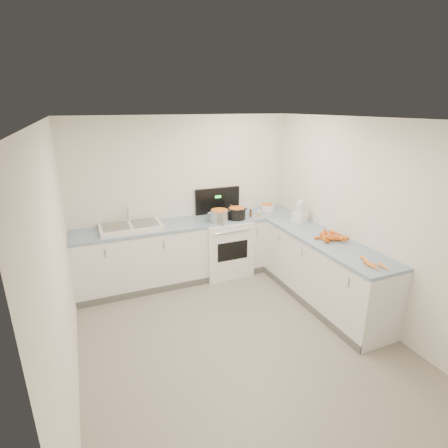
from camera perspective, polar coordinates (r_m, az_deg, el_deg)
name	(u,v)px	position (r m, az deg, el deg)	size (l,w,h in m)	color
floor	(236,338)	(4.38, 2.03, -18.08)	(3.50, 4.00, 0.00)	gray
ceiling	(239,119)	(3.50, 2.52, 16.72)	(3.50, 4.00, 0.00)	white
wall_back	(184,197)	(5.55, -6.47, 4.33)	(3.50, 2.50, 0.00)	white
wall_front	(383,358)	(2.34, 24.57, -19.22)	(3.50, 2.50, 0.00)	white
wall_left	(60,268)	(3.47, -25.20, -6.50)	(4.00, 2.50, 0.00)	white
wall_right	(364,221)	(4.74, 21.85, 0.51)	(4.00, 2.50, 0.00)	white
counter_back	(192,250)	(5.53, -5.29, -4.22)	(3.50, 0.62, 0.94)	white
counter_right	(323,271)	(5.03, 15.93, -7.35)	(0.62, 2.20, 0.94)	white
stove	(224,245)	(5.69, 0.05, -3.42)	(0.76, 0.65, 1.36)	white
sink	(131,227)	(5.18, -14.99, -0.43)	(0.86, 0.52, 0.31)	white
steel_pot	(219,217)	(5.31, -0.76, 1.22)	(0.28, 0.28, 0.21)	silver
black_pot	(237,214)	(5.45, 2.09, 1.63)	(0.27, 0.27, 0.20)	black
wooden_spoon	(237,207)	(5.42, 2.10, 2.71)	(0.01, 0.01, 0.33)	#AD7A47
mixing_bowl	(267,208)	(5.93, 7.08, 2.68)	(0.23, 0.23, 0.11)	white
extract_bottle	(251,214)	(5.58, 4.36, 1.70)	(0.04, 0.04, 0.10)	#593319
spice_jar	(259,214)	(5.59, 5.72, 1.58)	(0.05, 0.05, 0.08)	#E5B266
food_processor	(300,213)	(5.42, 12.30, 1.80)	(0.19, 0.22, 0.33)	white
carrot_pile	(331,237)	(4.85, 17.14, -1.97)	(0.41, 0.41, 0.09)	orange
peeled_carrots	(373,264)	(4.23, 23.14, -6.01)	(0.17, 0.42, 0.04)	orange
peelings	(115,226)	(5.16, -17.36, -0.26)	(0.24, 0.27, 0.01)	tan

